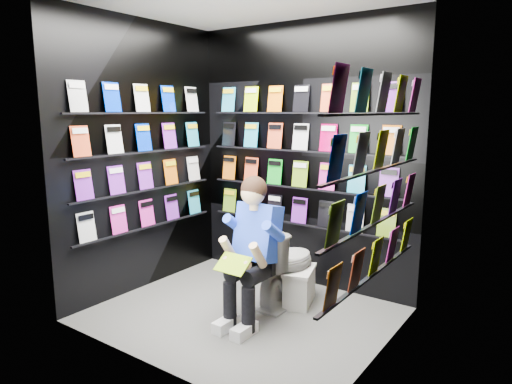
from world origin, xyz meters
The scene contains 13 objects.
floor centered at (0.00, 0.00, 0.00)m, with size 2.40×2.40×0.00m, color #5F5F5C.
wall_back centered at (0.00, 1.00, 1.30)m, with size 2.40×0.04×2.60m, color black.
wall_front centered at (0.00, -1.00, 1.30)m, with size 2.40×0.04×2.60m, color black.
wall_left centered at (-1.20, 0.00, 1.30)m, with size 0.04×2.00×2.60m, color black.
wall_right centered at (1.20, 0.00, 1.30)m, with size 0.04×2.00×2.60m, color black.
comics_back centered at (0.00, 0.97, 1.31)m, with size 2.10×0.06×1.37m, color #E04E27, non-canonical shape.
comics_left centered at (-1.17, 0.00, 1.31)m, with size 0.06×1.70×1.37m, color #E04E27, non-canonical shape.
comics_right centered at (1.17, 0.00, 1.31)m, with size 0.06×1.70×1.37m, color #E04E27, non-canonical shape.
toilet centered at (0.16, 0.41, 0.37)m, with size 0.42×0.75×0.73m, color white.
longbox centered at (0.29, 0.49, 0.15)m, with size 0.22×0.40×0.30m, color silver.
longbox_lid centered at (0.29, 0.49, 0.32)m, with size 0.24×0.42×0.03m, color silver.
reader centered at (0.16, 0.03, 0.74)m, with size 0.48×0.70×1.29m, color blue, non-canonical shape.
held_comic centered at (0.16, -0.32, 0.58)m, with size 0.27×0.01×0.19m, color green.
Camera 1 is at (2.24, -2.96, 1.75)m, focal length 32.00 mm.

